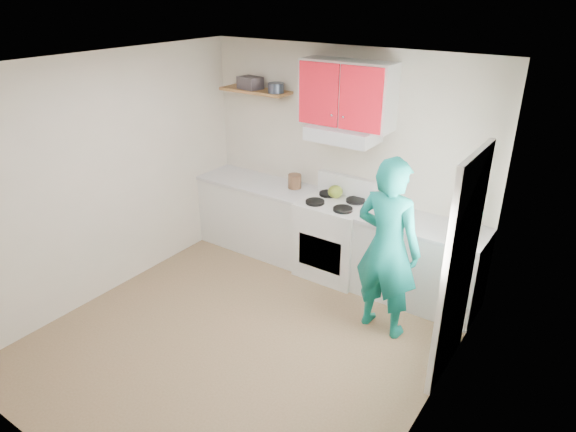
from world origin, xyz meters
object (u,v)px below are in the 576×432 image
Objects in this scene: tin at (276,88)px; kettle at (335,192)px; crock at (295,182)px; stove at (334,238)px; person at (387,248)px.

kettle is at bearing -0.55° from tin.
crock is at bearing -5.08° from tin.
stove is 1.88m from tin.
tin is at bearing 174.92° from crock.
stove is 1.24m from person.
crock is at bearing 170.08° from stove.
kettle is at bearing 1.75° from crock.
kettle is 0.89× the size of crock.
crock is (-0.56, -0.02, 0.00)m from kettle.
kettle is at bearing 120.56° from stove.
kettle is at bearing -33.26° from person.
tin is 1.07× the size of kettle.
stove is 0.84m from crock.
stove is 0.55m from kettle.
kettle is (0.84, -0.01, -1.10)m from tin.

